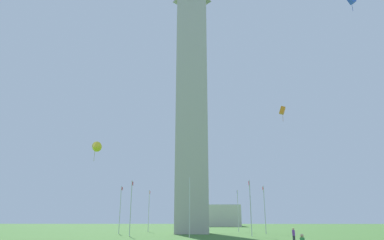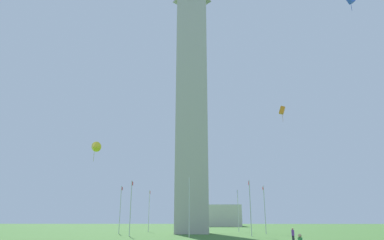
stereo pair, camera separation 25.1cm
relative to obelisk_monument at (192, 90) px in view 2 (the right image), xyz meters
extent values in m
plane|color=#3D6B2D|center=(0.00, 0.00, -29.20)|extent=(260.00, 260.00, 0.00)
cube|color=#B7B2A8|center=(0.00, 0.00, -3.50)|extent=(6.42, 6.42, 51.38)
cylinder|color=silver|center=(14.03, 0.00, -24.71)|extent=(0.14, 0.14, 8.97)
cube|color=#1E2D99|center=(14.58, 0.00, -20.67)|extent=(1.00, 0.03, 0.64)
cylinder|color=silver|center=(9.92, 9.92, -24.71)|extent=(0.14, 0.14, 8.97)
cube|color=red|center=(10.47, 9.92, -20.67)|extent=(1.00, 0.03, 0.64)
cylinder|color=silver|center=(0.00, 14.03, -24.71)|extent=(0.14, 0.14, 8.97)
cube|color=red|center=(0.55, 14.03, -20.67)|extent=(1.00, 0.03, 0.64)
cylinder|color=silver|center=(-9.92, 9.92, -24.71)|extent=(0.14, 0.14, 8.97)
cube|color=red|center=(-9.37, 9.92, -20.67)|extent=(1.00, 0.03, 0.64)
cylinder|color=silver|center=(-14.03, 0.00, -24.71)|extent=(0.14, 0.14, 8.97)
cube|color=#1E2D99|center=(-13.48, 0.00, -20.67)|extent=(1.00, 0.03, 0.64)
cylinder|color=silver|center=(-9.92, -9.92, -24.71)|extent=(0.14, 0.14, 8.97)
cube|color=red|center=(-9.37, -9.92, -20.67)|extent=(1.00, 0.03, 0.64)
cylinder|color=silver|center=(0.00, -14.03, -24.71)|extent=(0.14, 0.14, 8.97)
cube|color=red|center=(0.55, -14.03, -20.67)|extent=(1.00, 0.03, 0.64)
cylinder|color=silver|center=(9.92, -9.92, -24.71)|extent=(0.14, 0.14, 8.97)
cube|color=#1E2D99|center=(10.47, -9.92, -20.67)|extent=(1.00, 0.03, 0.64)
cylinder|color=#2D2D38|center=(-24.93, -12.71, -28.80)|extent=(0.29, 0.29, 0.80)
cylinder|color=purple|center=(-24.93, -12.71, -28.07)|extent=(0.32, 0.32, 0.65)
sphere|color=tan|center=(-24.93, -12.71, -27.63)|extent=(0.24, 0.24, 0.24)
sphere|color=tan|center=(-41.86, -8.88, -27.62)|extent=(0.24, 0.24, 0.24)
cone|color=yellow|center=(-21.47, 13.00, -16.85)|extent=(1.77, 1.57, 1.76)
cylinder|color=#A4921C|center=(-21.47, 13.00, -18.01)|extent=(0.04, 0.04, 1.74)
cylinder|color=#233C9D|center=(-35.44, -18.26, -4.47)|extent=(0.04, 0.04, 1.21)
cube|color=orange|center=(-14.92, -15.12, -9.55)|extent=(0.95, 1.20, 1.38)
cylinder|color=#A75C15|center=(-14.92, -15.12, -10.64)|extent=(0.04, 0.04, 1.63)
cube|color=beige|center=(70.41, -8.71, -25.34)|extent=(24.80, 14.92, 7.72)
camera|label=1|loc=(-66.90, -1.82, -26.49)|focal=31.25mm
camera|label=2|loc=(-66.89, -2.07, -26.49)|focal=31.25mm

